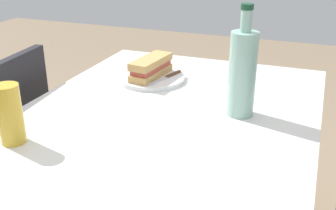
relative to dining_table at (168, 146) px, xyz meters
The scene contains 6 objects.
dining_table is the anchor object (origin of this frame).
plate_near 0.30m from the dining_table, 146.58° to the right, with size 0.24×0.24×0.01m, color white.
baguette_sandwich_near 0.32m from the dining_table, 146.58° to the right, with size 0.20×0.09×0.07m.
knife_near 0.29m from the dining_table, 157.93° to the right, with size 0.18×0.06×0.01m.
water_bottle 0.32m from the dining_table, 105.40° to the left, with size 0.08×0.08×0.32m.
beer_glass 0.47m from the dining_table, 43.10° to the right, with size 0.06×0.06×0.15m, color gold.
Camera 1 is at (1.04, 0.40, 1.25)m, focal length 43.92 mm.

